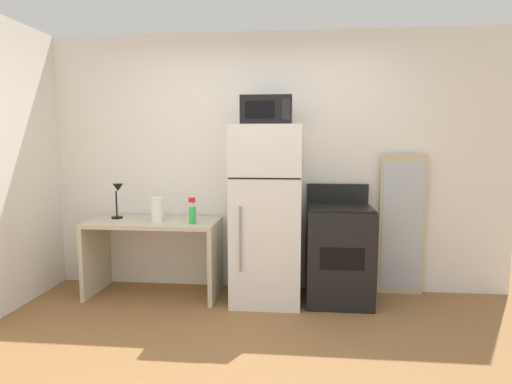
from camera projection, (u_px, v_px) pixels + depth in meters
The scene contains 11 objects.
ground_plane at pixel (237, 370), 2.81m from camera, with size 12.00×12.00×0.00m, color olive.
wall_back_white at pixel (260, 163), 4.34m from camera, with size 5.00×0.10×2.60m, color white.
desk at pixel (154, 242), 4.16m from camera, with size 1.27×0.60×0.75m.
desk_lamp at pixel (118, 195), 4.20m from camera, with size 0.14×0.12×0.35m.
coffee_mug at pixel (157, 215), 4.19m from camera, with size 0.08×0.08×0.10m, color #264C99.
paper_towel_roll at pixel (157, 210), 4.03m from camera, with size 0.11×0.11×0.24m, color white.
spray_bottle at pixel (192, 213), 3.96m from camera, with size 0.06×0.06×0.25m.
refrigerator at pixel (267, 214), 3.99m from camera, with size 0.65×0.67×1.67m.
microwave at pixel (267, 111), 3.86m from camera, with size 0.46×0.35×0.26m.
oven_range at pixel (339, 253), 4.00m from camera, with size 0.61×0.61×1.10m.
leaning_mirror at pixel (402, 225), 4.16m from camera, with size 0.44×0.03×1.40m.
Camera 1 is at (0.38, -2.63, 1.52)m, focal length 29.56 mm.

